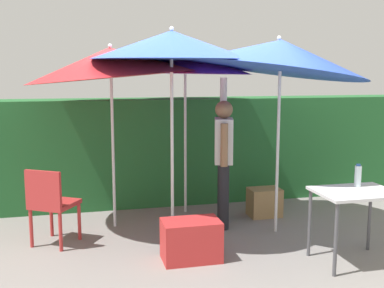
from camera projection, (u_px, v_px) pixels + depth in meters
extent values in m
plane|color=gray|center=(198.00, 241.00, 5.35)|extent=(24.00, 24.00, 0.00)
cube|color=#23602D|center=(169.00, 150.00, 6.96)|extent=(8.00, 0.70, 1.57)
cylinder|color=silver|center=(278.00, 153.00, 5.53)|extent=(0.04, 0.04, 1.96)
cone|color=blue|center=(280.00, 55.00, 5.37)|extent=(2.12, 2.09, 0.64)
sphere|color=silver|center=(279.00, 38.00, 5.37)|extent=(0.05, 0.05, 0.05)
cylinder|color=silver|center=(185.00, 144.00, 6.35)|extent=(0.04, 0.04, 1.93)
cone|color=purple|center=(185.00, 62.00, 6.18)|extent=(1.82, 1.81, 0.35)
sphere|color=silver|center=(185.00, 48.00, 6.16)|extent=(0.05, 0.05, 0.05)
cylinder|color=silver|center=(113.00, 154.00, 5.73)|extent=(0.04, 0.04, 1.88)
cone|color=red|center=(111.00, 63.00, 5.55)|extent=(2.09, 2.07, 0.57)
sphere|color=silver|center=(110.00, 46.00, 5.50)|extent=(0.05, 0.05, 0.05)
cylinder|color=silver|center=(172.00, 151.00, 5.29)|extent=(0.04, 0.04, 2.08)
cone|color=blue|center=(172.00, 45.00, 5.11)|extent=(1.81, 1.82, 0.34)
sphere|color=silver|center=(172.00, 29.00, 5.08)|extent=(0.05, 0.05, 0.05)
cylinder|color=black|center=(223.00, 191.00, 5.99)|extent=(0.14, 0.14, 0.82)
cylinder|color=black|center=(223.00, 197.00, 5.71)|extent=(0.14, 0.14, 0.82)
cube|color=silver|center=(224.00, 141.00, 5.75)|extent=(0.31, 0.41, 0.56)
sphere|color=#8C6647|center=(224.00, 109.00, 5.69)|extent=(0.22, 0.22, 0.22)
cylinder|color=silver|center=(223.00, 100.00, 5.90)|extent=(0.11, 0.11, 0.56)
cylinder|color=#8C6647|center=(224.00, 145.00, 5.52)|extent=(0.11, 0.11, 0.52)
cylinder|color=#B72D2D|center=(79.00, 221.00, 5.37)|extent=(0.04, 0.04, 0.44)
cylinder|color=#B72D2D|center=(51.00, 218.00, 5.49)|extent=(0.04, 0.04, 0.44)
cylinder|color=#B72D2D|center=(61.00, 232.00, 5.01)|extent=(0.04, 0.04, 0.44)
cylinder|color=#B72D2D|center=(31.00, 228.00, 5.13)|extent=(0.04, 0.04, 0.44)
cube|color=#B72D2D|center=(55.00, 204.00, 5.21)|extent=(0.60, 0.60, 0.05)
cube|color=#B72D2D|center=(43.00, 189.00, 4.99)|extent=(0.40, 0.26, 0.40)
cube|color=red|center=(191.00, 240.00, 4.78)|extent=(0.60, 0.38, 0.43)
cube|color=#9E7A4C|center=(264.00, 202.00, 6.27)|extent=(0.43, 0.30, 0.38)
cylinder|color=#4C4C51|center=(370.00, 218.00, 5.03)|extent=(0.04, 0.04, 0.73)
cylinder|color=#4C4C51|center=(310.00, 223.00, 4.87)|extent=(0.04, 0.04, 0.73)
cylinder|color=#4C4C51|center=(336.00, 240.00, 4.37)|extent=(0.04, 0.04, 0.73)
cube|color=silver|center=(356.00, 192.00, 4.64)|extent=(0.80, 0.60, 0.03)
cylinder|color=silver|center=(358.00, 176.00, 4.81)|extent=(0.07, 0.07, 0.22)
cylinder|color=#2D60B7|center=(358.00, 165.00, 4.79)|extent=(0.04, 0.04, 0.02)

